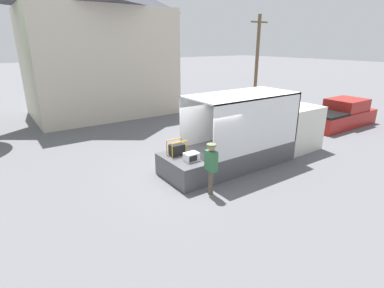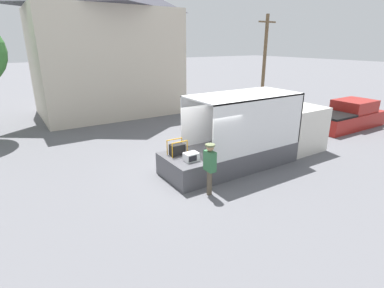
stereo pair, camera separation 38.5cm
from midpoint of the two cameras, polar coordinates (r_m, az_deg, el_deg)
name	(u,v)px [view 1 (the left image)]	position (r m, az deg, el deg)	size (l,w,h in m)	color
ground_plane	(195,175)	(11.74, -0.32, -6.02)	(160.00, 160.00, 0.00)	slate
box_truck	(266,136)	(13.86, 13.19, 1.42)	(6.84, 2.20, 2.97)	silver
tailgate_deck	(182,169)	(11.27, -2.82, -4.74)	(1.19, 2.09, 0.86)	#4C4C51
microwave	(191,157)	(10.80, -1.12, -2.46)	(0.51, 0.39, 0.30)	white
portable_generator	(177,149)	(11.36, -3.80, -1.03)	(0.68, 0.44, 0.58)	black
worker_person	(211,164)	(9.93, 2.54, -3.76)	(0.32, 0.44, 1.81)	brown
pickup_truck_red	(340,115)	(20.57, 25.94, 4.96)	(5.15, 1.99, 1.62)	maroon
house_backdrop	(98,43)	(22.64, -18.05, 17.83)	(9.73, 6.83, 9.55)	beige
utility_pole	(257,58)	(26.59, 11.87, 15.78)	(1.80, 0.28, 7.06)	brown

